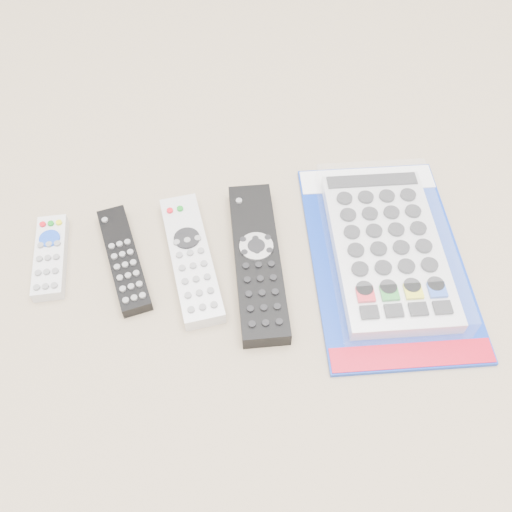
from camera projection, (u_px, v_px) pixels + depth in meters
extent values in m
plane|color=gray|center=(238.00, 264.00, 0.77)|extent=(5.00, 5.00, 0.00)
cube|color=silver|center=(51.00, 257.00, 0.77)|extent=(0.04, 0.13, 0.02)
cylinder|color=#1941BC|center=(50.00, 238.00, 0.77)|extent=(0.03, 0.03, 0.00)
cube|color=black|center=(124.00, 258.00, 0.76)|extent=(0.06, 0.18, 0.02)
cube|color=silver|center=(191.00, 258.00, 0.76)|extent=(0.06, 0.21, 0.02)
cylinder|color=black|center=(187.00, 238.00, 0.77)|extent=(0.04, 0.04, 0.00)
cube|color=black|center=(257.00, 260.00, 0.76)|extent=(0.08, 0.25, 0.02)
cylinder|color=silver|center=(256.00, 246.00, 0.76)|extent=(0.05, 0.05, 0.00)
cube|color=#0E2FA0|center=(386.00, 257.00, 0.77)|extent=(0.24, 0.35, 0.01)
cube|color=silver|center=(367.00, 180.00, 0.85)|extent=(0.20, 0.07, 0.00)
cube|color=#AF0C21|center=(412.00, 355.00, 0.68)|extent=(0.20, 0.05, 0.00)
cube|color=silver|center=(387.00, 248.00, 0.76)|extent=(0.17, 0.27, 0.02)
cube|color=white|center=(388.00, 244.00, 0.76)|extent=(0.19, 0.29, 0.04)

